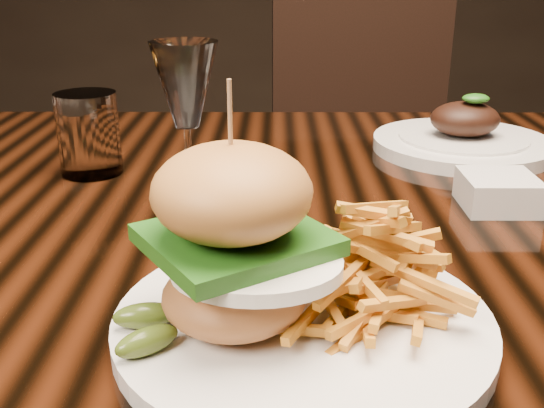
{
  "coord_description": "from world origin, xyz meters",
  "views": [
    {
      "loc": [
        -0.06,
        -0.67,
        1.01
      ],
      "look_at": [
        -0.06,
        -0.16,
        0.81
      ],
      "focal_mm": 42.0,
      "sensor_mm": 36.0,
      "label": 1
    }
  ],
  "objects_px": {
    "far_dish": "(463,140)",
    "dining_table": "(326,263)",
    "chair_far": "(364,154)",
    "wine_glass": "(186,91)",
    "burger_plate": "(302,269)"
  },
  "relations": [
    {
      "from": "far_dish",
      "to": "dining_table",
      "type": "bearing_deg",
      "value": -134.69
    },
    {
      "from": "chair_far",
      "to": "wine_glass",
      "type": "bearing_deg",
      "value": -111.33
    },
    {
      "from": "dining_table",
      "to": "wine_glass",
      "type": "relative_size",
      "value": 8.72
    },
    {
      "from": "wine_glass",
      "to": "chair_far",
      "type": "relative_size",
      "value": 0.19
    },
    {
      "from": "burger_plate",
      "to": "far_dish",
      "type": "height_order",
      "value": "burger_plate"
    },
    {
      "from": "dining_table",
      "to": "wine_glass",
      "type": "height_order",
      "value": "wine_glass"
    },
    {
      "from": "wine_glass",
      "to": "far_dish",
      "type": "xyz_separation_m",
      "value": [
        0.36,
        0.25,
        -0.12
      ]
    },
    {
      "from": "far_dish",
      "to": "chair_far",
      "type": "xyz_separation_m",
      "value": [
        -0.04,
        0.68,
        -0.23
      ]
    },
    {
      "from": "burger_plate",
      "to": "chair_far",
      "type": "distance_m",
      "value": 1.2
    },
    {
      "from": "burger_plate",
      "to": "chair_far",
      "type": "height_order",
      "value": "chair_far"
    },
    {
      "from": "dining_table",
      "to": "far_dish",
      "type": "relative_size",
      "value": 6.36
    },
    {
      "from": "dining_table",
      "to": "chair_far",
      "type": "distance_m",
      "value": 0.92
    },
    {
      "from": "wine_glass",
      "to": "chair_far",
      "type": "bearing_deg",
      "value": 71.32
    },
    {
      "from": "dining_table",
      "to": "burger_plate",
      "type": "xyz_separation_m",
      "value": [
        -0.04,
        -0.27,
        0.13
      ]
    },
    {
      "from": "burger_plate",
      "to": "dining_table",
      "type": "bearing_deg",
      "value": 59.88
    }
  ]
}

